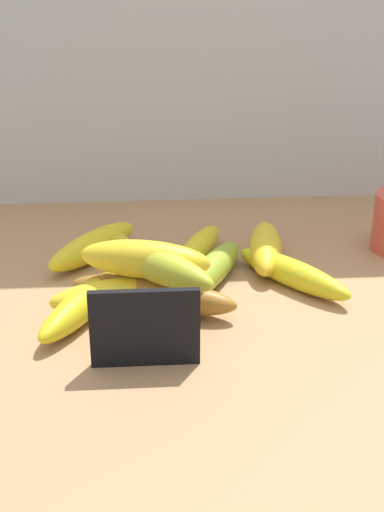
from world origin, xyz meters
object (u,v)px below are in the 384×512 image
object	(u,v)px
banana_8	(181,284)
banana_10	(145,259)
banana_1	(292,273)
banana_7	(93,246)
banana_6	(119,295)
banana_4	(213,269)
banana_11	(158,265)
chalkboard_sign	(145,331)
banana_0	(265,248)
banana_9	(129,257)
banana_2	(196,251)
banana_3	(152,295)
banana_5	(83,304)

from	to	relation	value
banana_8	banana_10	xyz separation A→B (cm)	(-4.17, -2.16, 4.38)
banana_1	banana_7	size ratio (longest dim) A/B	1.05
banana_1	banana_6	size ratio (longest dim) A/B	1.11
banana_6	banana_10	size ratio (longest dim) A/B	1.04
banana_4	banana_11	xyz separation A→B (cm)	(-7.02, -7.22, 4.14)
chalkboard_sign	banana_11	xyz separation A→B (cm)	(1.65, 10.97, 2.09)
banana_7	banana_6	bearing A→B (deg)	-75.77
banana_8	chalkboard_sign	bearing A→B (deg)	-107.13
banana_0	banana_6	world-z (taller)	banana_0
chalkboard_sign	banana_9	xyz separation A→B (cm)	(-1.87, 22.77, -2.20)
chalkboard_sign	banana_1	size ratio (longest dim) A/B	0.63
banana_2	banana_3	distance (cm)	14.16
banana_6	banana_9	size ratio (longest dim) A/B	0.86
banana_2	banana_11	xyz separation A→B (cm)	(-5.34, -13.16, 4.24)
banana_2	banana_9	bearing A→B (deg)	-171.24
banana_5	banana_7	distance (cm)	16.31
banana_10	banana_9	bearing A→B (deg)	100.86
banana_8	banana_11	distance (cm)	5.87
banana_0	banana_5	world-z (taller)	banana_0
banana_11	banana_4	bearing A→B (deg)	45.79
banana_0	banana_6	xyz separation A→B (cm)	(-18.99, -11.91, -0.12)
banana_6	banana_2	bearing A→B (deg)	51.92
chalkboard_sign	banana_4	xyz separation A→B (cm)	(8.67, 18.19, -2.05)
banana_0	banana_4	distance (cm)	9.06
chalkboard_sign	banana_11	size ratio (longest dim) A/B	0.69
banana_7	banana_10	bearing A→B (deg)	-64.21
banana_0	banana_9	world-z (taller)	banana_0
banana_8	banana_1	bearing A→B (deg)	9.34
chalkboard_sign	banana_10	world-z (taller)	same
banana_3	banana_6	distance (cm)	3.87
banana_0	banana_11	xyz separation A→B (cm)	(-14.42, -12.43, 3.82)
banana_0	banana_3	distance (cm)	19.35
banana_2	banana_8	xyz separation A→B (cm)	(-2.62, -9.97, 0.13)
banana_1	banana_8	world-z (taller)	banana_8
banana_1	banana_8	xyz separation A→B (cm)	(-13.94, -2.29, 0.11)
banana_10	banana_11	size ratio (longest dim) A/B	0.95
banana_0	banana_4	bearing A→B (deg)	-144.82
banana_4	banana_5	bearing A→B (deg)	-151.96
banana_0	banana_6	distance (cm)	22.42
banana_3	banana_8	bearing A→B (deg)	39.58
banana_7	banana_4	bearing A→B (deg)	-27.54
banana_4	banana_10	distance (cm)	11.37
banana_0	banana_5	distance (cm)	26.71
chalkboard_sign	banana_4	bearing A→B (deg)	64.52
banana_1	banana_3	size ratio (longest dim) A/B	0.87
banana_8	banana_5	bearing A→B (deg)	-159.21
banana_1	banana_11	size ratio (longest dim) A/B	1.10
banana_1	banana_9	distance (cm)	21.14
chalkboard_sign	banana_6	size ratio (longest dim) A/B	0.69
banana_6	banana_10	bearing A→B (deg)	9.37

